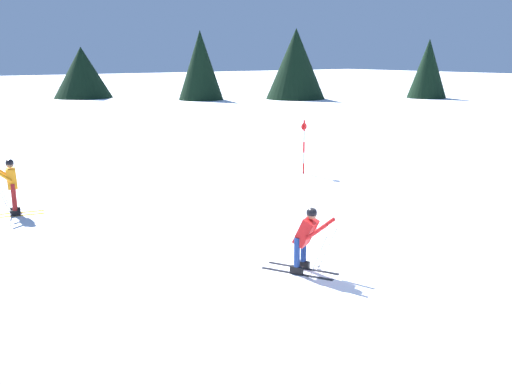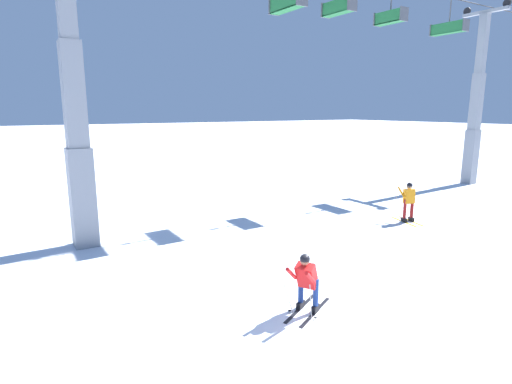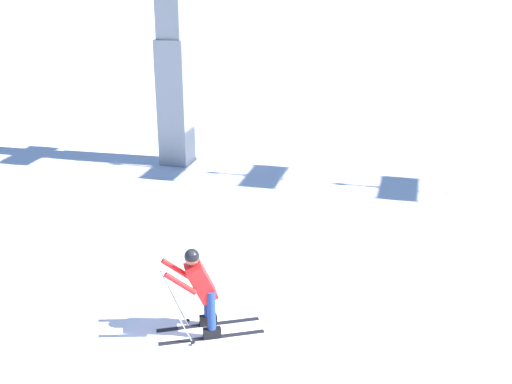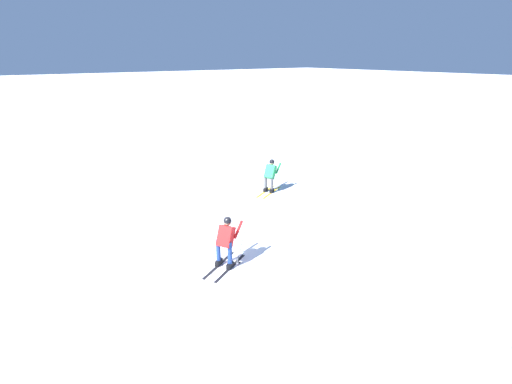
{
  "view_description": "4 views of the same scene",
  "coord_description": "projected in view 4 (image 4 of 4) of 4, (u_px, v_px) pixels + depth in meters",
  "views": [
    {
      "loc": [
        -9.52,
        8.44,
        4.65
      ],
      "look_at": [
        -0.83,
        2.16,
        2.1
      ],
      "focal_mm": 40.78,
      "sensor_mm": 36.0,
      "label": 1
    },
    {
      "loc": [
        -6.13,
        -6.35,
        4.67
      ],
      "look_at": [
        -0.19,
        3.17,
        2.4
      ],
      "focal_mm": 28.83,
      "sensor_mm": 36.0,
      "label": 2
    },
    {
      "loc": [
        2.63,
        -7.79,
        5.82
      ],
      "look_at": [
        -0.44,
        3.84,
        1.16
      ],
      "focal_mm": 45.85,
      "sensor_mm": 36.0,
      "label": 3
    },
    {
      "loc": [
        4.59,
        8.75,
        5.78
      ],
      "look_at": [
        -0.58,
        1.81,
        2.61
      ],
      "focal_mm": 26.29,
      "sensor_mm": 36.0,
      "label": 4
    }
  ],
  "objects": [
    {
      "name": "ground_plane",
      "position": [
        204.0,
        261.0,
        11.15
      ],
      "size": [
        260.0,
        260.0,
        0.0
      ],
      "primitive_type": "plane",
      "color": "white"
    },
    {
      "name": "skier_distant_uphill",
      "position": [
        270.0,
        174.0,
        16.65
      ],
      "size": [
        1.78,
        1.23,
        1.57
      ],
      "color": "yellow",
      "rests_on": "ground_plane"
    },
    {
      "name": "skier_carving_main",
      "position": [
        226.0,
        239.0,
        10.7
      ],
      "size": [
        1.7,
        1.23,
        1.59
      ],
      "color": "black",
      "rests_on": "ground_plane"
    }
  ]
}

